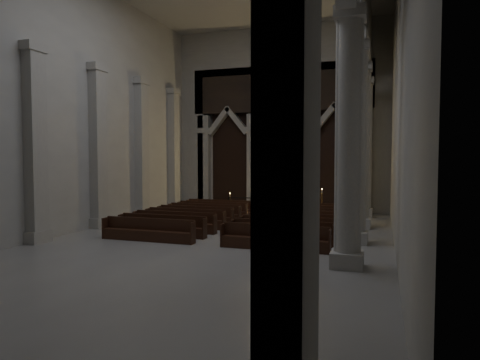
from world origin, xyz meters
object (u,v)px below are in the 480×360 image
(worshipper, at_px, (262,207))
(altar, at_px, (268,200))
(altar_rail, at_px, (269,203))
(candle_stand_right, at_px, (322,208))
(candle_stand_left, at_px, (230,207))
(pews, at_px, (241,222))

(worshipper, bearing_deg, altar, 77.15)
(altar_rail, relative_size, candle_stand_right, 3.23)
(altar_rail, bearing_deg, worshipper, -90.34)
(altar, distance_m, candle_stand_right, 4.10)
(altar, relative_size, worshipper, 1.54)
(altar_rail, height_order, worshipper, worshipper)
(candle_stand_left, relative_size, pews, 0.13)
(candle_stand_right, bearing_deg, altar, 156.78)
(altar_rail, distance_m, worshipper, 1.62)
(candle_stand_right, relative_size, worshipper, 1.27)
(altar_rail, relative_size, pews, 0.55)
(altar_rail, height_order, pews, altar_rail)
(altar, xyz_separation_m, candle_stand_right, (3.77, -1.62, -0.21))
(altar, relative_size, candle_stand_right, 1.21)
(pews, height_order, worshipper, worshipper)
(candle_stand_right, height_order, worshipper, candle_stand_right)
(candle_stand_left, bearing_deg, altar, 47.06)
(altar, xyz_separation_m, candle_stand_left, (-1.91, -2.05, -0.32))
(candle_stand_right, distance_m, pews, 6.70)
(altar_rail, xyz_separation_m, worshipper, (-0.01, -1.62, -0.04))
(candle_stand_right, xyz_separation_m, pews, (-3.12, -5.92, -0.14))
(candle_stand_right, bearing_deg, candle_stand_left, -175.64)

